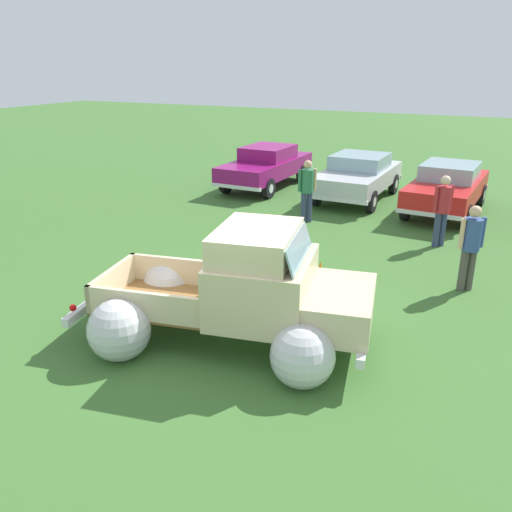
# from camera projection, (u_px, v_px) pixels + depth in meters

# --- Properties ---
(ground_plane) EXTENTS (80.00, 80.00, 0.00)m
(ground_plane) POSITION_uv_depth(u_px,v_px,m) (224.00, 338.00, 8.55)
(ground_plane) COLOR #3D6B2D
(vintage_pickup_truck) EXTENTS (4.89, 3.41, 1.96)m
(vintage_pickup_truck) POSITION_uv_depth(u_px,v_px,m) (247.00, 298.00, 8.19)
(vintage_pickup_truck) COLOR black
(vintage_pickup_truck) RESTS_ON ground
(show_car_0) EXTENTS (1.93, 4.46, 1.43)m
(show_car_0) POSITION_uv_depth(u_px,v_px,m) (266.00, 165.00, 18.44)
(show_car_0) COLOR black
(show_car_0) RESTS_ON ground
(show_car_1) EXTENTS (2.06, 4.22, 1.43)m
(show_car_1) POSITION_uv_depth(u_px,v_px,m) (358.00, 175.00, 16.83)
(show_car_1) COLOR black
(show_car_1) RESTS_ON ground
(show_car_2) EXTENTS (2.08, 4.37, 1.43)m
(show_car_2) POSITION_uv_depth(u_px,v_px,m) (447.00, 186.00, 15.37)
(show_car_2) COLOR black
(show_car_2) RESTS_ON ground
(spectator_0) EXTENTS (0.48, 0.48, 1.71)m
(spectator_0) POSITION_uv_depth(u_px,v_px,m) (471.00, 243.00, 10.01)
(spectator_0) COLOR #4C4742
(spectator_0) RESTS_ON ground
(spectator_1) EXTENTS (0.48, 0.48, 1.73)m
(spectator_1) POSITION_uv_depth(u_px,v_px,m) (307.00, 187.00, 14.34)
(spectator_1) COLOR navy
(spectator_1) RESTS_ON ground
(spectator_2) EXTENTS (0.48, 0.48, 1.74)m
(spectator_2) POSITION_uv_depth(u_px,v_px,m) (442.00, 206.00, 12.43)
(spectator_2) COLOR navy
(spectator_2) RESTS_ON ground
(lane_cone_0) EXTENTS (0.36, 0.36, 0.63)m
(lane_cone_0) POSITION_uv_depth(u_px,v_px,m) (320.00, 276.00, 10.18)
(lane_cone_0) COLOR black
(lane_cone_0) RESTS_ON ground
(lane_cone_1) EXTENTS (0.36, 0.36, 0.63)m
(lane_cone_1) POSITION_uv_depth(u_px,v_px,m) (231.00, 266.00, 10.70)
(lane_cone_1) COLOR black
(lane_cone_1) RESTS_ON ground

